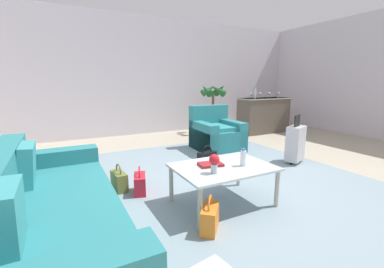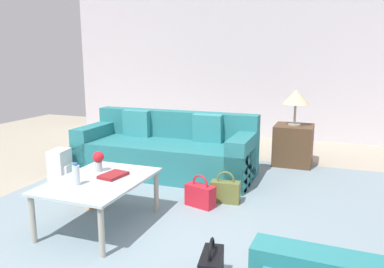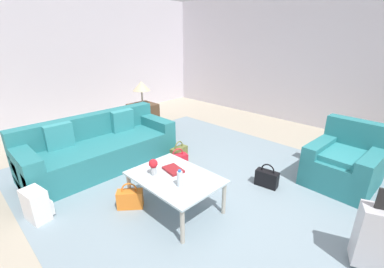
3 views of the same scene
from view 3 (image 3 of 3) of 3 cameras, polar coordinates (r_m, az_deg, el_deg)
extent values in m
plane|color=#A89E89|center=(3.50, 7.25, -15.22)|extent=(12.00, 12.00, 0.00)
cube|color=silver|center=(6.59, 30.86, 13.63)|extent=(10.24, 0.12, 3.10)
cube|color=silver|center=(7.13, -27.31, 14.57)|extent=(0.12, 8.00, 3.10)
cube|color=gray|center=(3.95, 2.09, -10.45)|extent=(5.20, 4.40, 0.01)
cube|color=teal|center=(4.52, -19.26, -4.26)|extent=(0.96, 2.41, 0.45)
cube|color=teal|center=(4.76, -21.53, -0.80)|extent=(0.22, 2.41, 0.83)
cube|color=teal|center=(5.00, -8.31, 0.22)|extent=(0.96, 0.24, 0.62)
cube|color=teal|center=(4.20, -32.73, -7.23)|extent=(0.96, 0.24, 0.62)
cube|color=teal|center=(4.78, -15.20, 2.78)|extent=(0.16, 0.40, 0.41)
cube|color=teal|center=(4.38, -27.41, -0.55)|extent=(0.13, 0.40, 0.40)
cube|color=teal|center=(4.37, 30.36, -7.04)|extent=(0.91, 0.99, 0.44)
cube|color=teal|center=(4.62, 32.35, -2.82)|extent=(0.88, 0.24, 0.90)
cube|color=teal|center=(4.28, 34.78, -7.36)|extent=(0.24, 0.97, 0.60)
cube|color=teal|center=(4.42, 26.47, -4.84)|extent=(0.24, 0.97, 0.60)
cube|color=teal|center=(4.22, 30.78, -4.13)|extent=(0.66, 0.72, 0.08)
cube|color=silver|center=(3.18, -3.84, -9.55)|extent=(1.10, 0.79, 0.02)
cylinder|color=#ADA899|center=(3.81, -4.86, -7.99)|extent=(0.05, 0.05, 0.44)
cylinder|color=#ADA899|center=(3.23, 7.11, -13.97)|extent=(0.05, 0.05, 0.44)
cylinder|color=#ADA899|center=(3.47, -13.72, -11.70)|extent=(0.05, 0.05, 0.44)
cylinder|color=#ADA899|center=(2.82, -2.15, -19.78)|extent=(0.05, 0.05, 0.44)
cylinder|color=silver|center=(2.94, -2.73, -9.93)|extent=(0.06, 0.06, 0.18)
cylinder|color=#2D6BBC|center=(2.89, -2.77, -8.19)|extent=(0.04, 0.04, 0.02)
cube|color=maroon|center=(3.29, -4.20, -7.89)|extent=(0.29, 0.22, 0.03)
cylinder|color=#B2B7BC|center=(3.21, -8.52, -8.08)|extent=(0.07, 0.07, 0.10)
sphere|color=red|center=(3.17, -8.61, -6.49)|extent=(0.11, 0.11, 0.11)
cube|color=#513823|center=(6.14, -10.74, 3.84)|extent=(0.55, 0.55, 0.60)
cylinder|color=#ADA899|center=(6.06, -10.94, 6.65)|extent=(0.18, 0.18, 0.02)
cylinder|color=#ADA899|center=(6.02, -11.04, 8.10)|extent=(0.04, 0.04, 0.29)
cone|color=beige|center=(5.97, -11.21, 10.44)|extent=(0.39, 0.39, 0.21)
cube|color=#B7B7BC|center=(3.02, 36.44, -18.17)|extent=(0.45, 0.36, 0.60)
cylinder|color=black|center=(3.18, 32.49, -22.70)|extent=(0.04, 0.05, 0.05)
cube|color=red|center=(4.26, -3.16, -6.15)|extent=(0.23, 0.35, 0.24)
torus|color=red|center=(4.20, -3.20, -4.45)|extent=(0.08, 0.19, 0.20)
cube|color=orange|center=(3.45, -13.59, -13.91)|extent=(0.31, 0.33, 0.24)
torus|color=orange|center=(3.37, -13.79, -11.95)|extent=(0.14, 0.16, 0.20)
cube|color=olive|center=(4.54, -2.91, -4.40)|extent=(0.17, 0.33, 0.24)
torus|color=olive|center=(4.48, -2.94, -2.78)|extent=(0.04, 0.20, 0.20)
cube|color=black|center=(3.93, 16.26, -9.52)|extent=(0.34, 0.19, 0.24)
torus|color=black|center=(3.87, 16.47, -7.72)|extent=(0.20, 0.05, 0.20)
cube|color=white|center=(3.62, -31.39, -13.35)|extent=(0.33, 0.25, 0.40)
cube|color=white|center=(3.70, -29.45, -13.71)|extent=(0.22, 0.09, 0.18)
camera|label=1|loc=(3.78, -51.92, 2.72)|focal=24.00mm
camera|label=2|loc=(3.88, 55.67, 4.76)|focal=35.00mm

